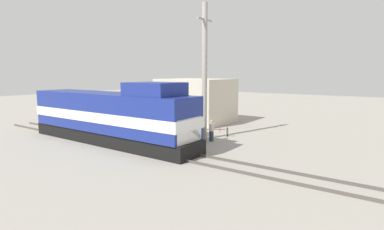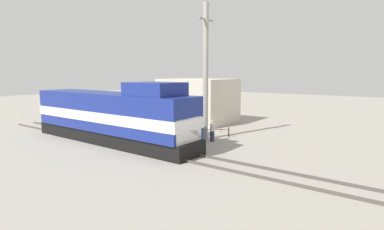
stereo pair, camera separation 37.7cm
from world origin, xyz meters
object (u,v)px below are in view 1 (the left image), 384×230
object	(u,v)px
vendor_umbrella	(180,114)
billboard_sign	(150,104)
bicycle	(216,132)
locomotive	(113,117)
person_bystander	(211,130)
utility_pole	(205,72)

from	to	relation	value
vendor_umbrella	billboard_sign	size ratio (longest dim) A/B	0.82
bicycle	vendor_umbrella	bearing A→B (deg)	88.75
locomotive	bicycle	size ratio (longest dim) A/B	7.67
vendor_umbrella	bicycle	size ratio (longest dim) A/B	1.29
vendor_umbrella	person_bystander	size ratio (longest dim) A/B	1.57
locomotive	billboard_sign	distance (m)	5.29
billboard_sign	locomotive	bearing A→B (deg)	-166.85
locomotive	utility_pole	bearing A→B (deg)	-43.01
utility_pole	locomotive	bearing A→B (deg)	136.99
locomotive	bicycle	distance (m)	8.07
vendor_umbrella	person_bystander	xyz separation A→B (m)	(-0.00, -2.91, -0.99)
bicycle	utility_pole	bearing A→B (deg)	131.06
vendor_umbrella	bicycle	world-z (taller)	vendor_umbrella
person_bystander	billboard_sign	bearing A→B (deg)	85.48
utility_pole	person_bystander	world-z (taller)	utility_pole
billboard_sign	person_bystander	bearing A→B (deg)	-94.52
person_bystander	utility_pole	bearing A→B (deg)	68.45
bicycle	person_bystander	bearing A→B (deg)	163.81
locomotive	vendor_umbrella	world-z (taller)	locomotive
utility_pole	billboard_sign	world-z (taller)	utility_pole
billboard_sign	vendor_umbrella	bearing A→B (deg)	-97.94
utility_pole	person_bystander	distance (m)	4.36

